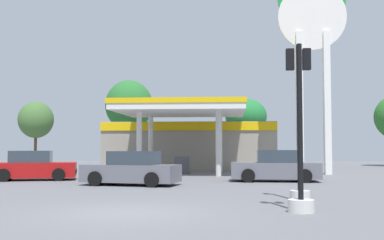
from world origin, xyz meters
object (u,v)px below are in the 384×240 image
object	(u,v)px
car_2	(276,167)
traffic_signal_1	(300,150)
car_0	(33,167)
car_1	(132,170)
tree_0	(36,120)
tree_2	(246,116)
tree_1	(129,105)
traffic_signal_0	(298,151)
station_pole_sign	(312,38)

from	to	relation	value
car_2	traffic_signal_1	bearing A→B (deg)	-92.11
car_0	car_2	distance (m)	12.32
car_1	car_2	world-z (taller)	car_2
tree_0	tree_2	distance (m)	18.80
tree_1	tree_2	bearing A→B (deg)	-1.63
traffic_signal_0	tree_0	size ratio (longest dim) A/B	0.86
traffic_signal_1	traffic_signal_0	bearing A→B (deg)	82.86
car_0	car_2	world-z (taller)	car_2
car_2	tree_2	bearing A→B (deg)	92.43
tree_0	station_pole_sign	bearing A→B (deg)	-25.91
car_1	traffic_signal_0	bearing A→B (deg)	-41.54
traffic_signal_0	tree_0	bearing A→B (deg)	126.93
car_0	car_2	bearing A→B (deg)	0.63
car_1	car_0	bearing A→B (deg)	154.40
traffic_signal_1	car_0	bearing A→B (deg)	137.32
car_0	tree_2	size ratio (longest dim) A/B	0.75
car_2	tree_2	world-z (taller)	tree_2
tree_2	car_1	bearing A→B (deg)	-105.07
car_0	tree_0	size ratio (longest dim) A/B	0.79
station_pole_sign	car_0	size ratio (longest dim) A/B	2.95
traffic_signal_0	tree_1	distance (m)	30.29
car_0	tree_1	distance (m)	19.88
station_pole_sign	tree_0	xyz separation A→B (m)	(-22.49, 10.92, -4.48)
traffic_signal_1	tree_1	world-z (taller)	tree_1
station_pole_sign	traffic_signal_0	xyz separation A→B (m)	(-3.07, -14.91, -7.00)
tree_1	car_0	bearing A→B (deg)	-92.40
car_1	traffic_signal_0	distance (m)	8.78
car_1	tree_0	size ratio (longest dim) A/B	0.78
tree_2	car_2	bearing A→B (deg)	-87.57
traffic_signal_0	traffic_signal_1	bearing A→B (deg)	-97.14
car_1	car_2	xyz separation A→B (m)	(6.64, 2.86, 0.01)
tree_2	tree_1	bearing A→B (deg)	178.37
tree_2	tree_0	bearing A→B (deg)	-175.00
car_2	traffic_signal_1	xyz separation A→B (m)	(-0.41, -11.12, 0.92)
car_0	traffic_signal_0	world-z (taller)	traffic_signal_0
tree_0	tree_1	bearing A→B (deg)	13.64
car_1	traffic_signal_1	bearing A→B (deg)	-52.98
car_1	tree_0	world-z (taller)	tree_0
car_0	traffic_signal_1	bearing A→B (deg)	-42.68
car_1	tree_1	bearing A→B (deg)	102.50
car_1	car_2	bearing A→B (deg)	23.28
station_pole_sign	tree_0	world-z (taller)	station_pole_sign
tree_1	traffic_signal_0	bearing A→B (deg)	-67.67
car_2	tree_0	bearing A→B (deg)	138.64
station_pole_sign	car_2	size ratio (longest dim) A/B	3.05
station_pole_sign	car_2	world-z (taller)	station_pole_sign
tree_0	traffic_signal_0	bearing A→B (deg)	-53.07
traffic_signal_1	tree_0	size ratio (longest dim) A/B	0.77
car_0	tree_2	world-z (taller)	tree_2
car_0	tree_0	world-z (taller)	tree_0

